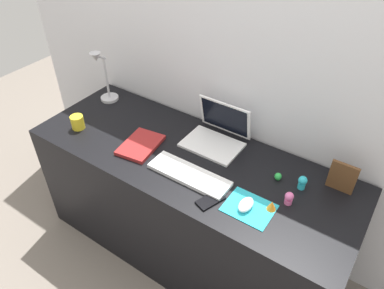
{
  "coord_description": "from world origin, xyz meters",
  "views": [
    {
      "loc": [
        0.81,
        -1.16,
        1.95
      ],
      "look_at": [
        0.02,
        0.0,
        0.83
      ],
      "focal_mm": 34.2,
      "sensor_mm": 36.0,
      "label": 1
    }
  ],
  "objects_px": {
    "toy_figurine_green": "(278,176)",
    "toy_figurine_pink": "(289,198)",
    "notebook_pad": "(141,145)",
    "laptop": "(218,133)",
    "picture_frame": "(342,177)",
    "coffee_mug": "(78,122)",
    "desk_lamp": "(103,78)",
    "mouse": "(246,205)",
    "toy_figurine_orange": "(272,206)",
    "cell_phone": "(210,200)",
    "keyboard": "(189,175)",
    "toy_figurine_cyan": "(302,182)"
  },
  "relations": [
    {
      "from": "mouse",
      "to": "toy_figurine_cyan",
      "type": "distance_m",
      "value": 0.3
    },
    {
      "from": "cell_phone",
      "to": "coffee_mug",
      "type": "height_order",
      "value": "coffee_mug"
    },
    {
      "from": "picture_frame",
      "to": "laptop",
      "type": "bearing_deg",
      "value": -179.84
    },
    {
      "from": "notebook_pad",
      "to": "toy_figurine_cyan",
      "type": "xyz_separation_m",
      "value": [
        0.81,
        0.18,
        0.03
      ]
    },
    {
      "from": "toy_figurine_green",
      "to": "toy_figurine_pink",
      "type": "xyz_separation_m",
      "value": [
        0.1,
        -0.11,
        0.01
      ]
    },
    {
      "from": "cell_phone",
      "to": "toy_figurine_orange",
      "type": "bearing_deg",
      "value": 42.72
    },
    {
      "from": "mouse",
      "to": "toy_figurine_orange",
      "type": "relative_size",
      "value": 1.93
    },
    {
      "from": "keyboard",
      "to": "desk_lamp",
      "type": "distance_m",
      "value": 0.87
    },
    {
      "from": "toy_figurine_pink",
      "to": "picture_frame",
      "type": "bearing_deg",
      "value": 53.23
    },
    {
      "from": "mouse",
      "to": "toy_figurine_cyan",
      "type": "height_order",
      "value": "toy_figurine_cyan"
    },
    {
      "from": "desk_lamp",
      "to": "toy_figurine_pink",
      "type": "relative_size",
      "value": 5.27
    },
    {
      "from": "keyboard",
      "to": "toy_figurine_cyan",
      "type": "distance_m",
      "value": 0.52
    },
    {
      "from": "keyboard",
      "to": "notebook_pad",
      "type": "relative_size",
      "value": 1.71
    },
    {
      "from": "mouse",
      "to": "toy_figurine_pink",
      "type": "relative_size",
      "value": 1.53
    },
    {
      "from": "laptop",
      "to": "toy_figurine_green",
      "type": "distance_m",
      "value": 0.4
    },
    {
      "from": "desk_lamp",
      "to": "keyboard",
      "type": "bearing_deg",
      "value": -18.57
    },
    {
      "from": "laptop",
      "to": "picture_frame",
      "type": "distance_m",
      "value": 0.65
    },
    {
      "from": "desk_lamp",
      "to": "toy_figurine_pink",
      "type": "bearing_deg",
      "value": -7.58
    },
    {
      "from": "notebook_pad",
      "to": "laptop",
      "type": "bearing_deg",
      "value": 33.13
    },
    {
      "from": "cell_phone",
      "to": "coffee_mug",
      "type": "relative_size",
      "value": 1.65
    },
    {
      "from": "cell_phone",
      "to": "toy_figurine_green",
      "type": "relative_size",
      "value": 3.44
    },
    {
      "from": "toy_figurine_pink",
      "to": "toy_figurine_orange",
      "type": "xyz_separation_m",
      "value": [
        -0.05,
        -0.08,
        -0.01
      ]
    },
    {
      "from": "coffee_mug",
      "to": "toy_figurine_cyan",
      "type": "xyz_separation_m",
      "value": [
        1.21,
        0.25,
        -0.0
      ]
    },
    {
      "from": "toy_figurine_pink",
      "to": "toy_figurine_orange",
      "type": "bearing_deg",
      "value": -120.57
    },
    {
      "from": "cell_phone",
      "to": "toy_figurine_pink",
      "type": "bearing_deg",
      "value": 51.62
    },
    {
      "from": "mouse",
      "to": "toy_figurine_orange",
      "type": "xyz_separation_m",
      "value": [
        0.1,
        0.05,
        0.0
      ]
    },
    {
      "from": "toy_figurine_green",
      "to": "toy_figurine_pink",
      "type": "distance_m",
      "value": 0.15
    },
    {
      "from": "toy_figurine_cyan",
      "to": "toy_figurine_orange",
      "type": "relative_size",
      "value": 1.38
    },
    {
      "from": "laptop",
      "to": "coffee_mug",
      "type": "height_order",
      "value": "laptop"
    },
    {
      "from": "laptop",
      "to": "toy_figurine_orange",
      "type": "height_order",
      "value": "laptop"
    },
    {
      "from": "keyboard",
      "to": "laptop",
      "type": "bearing_deg",
      "value": 95.93
    },
    {
      "from": "toy_figurine_orange",
      "to": "mouse",
      "type": "bearing_deg",
      "value": -151.0
    },
    {
      "from": "keyboard",
      "to": "cell_phone",
      "type": "relative_size",
      "value": 3.2
    },
    {
      "from": "desk_lamp",
      "to": "coffee_mug",
      "type": "relative_size",
      "value": 4.27
    },
    {
      "from": "picture_frame",
      "to": "toy_figurine_green",
      "type": "bearing_deg",
      "value": -159.26
    },
    {
      "from": "keyboard",
      "to": "notebook_pad",
      "type": "bearing_deg",
      "value": 172.83
    },
    {
      "from": "toy_figurine_green",
      "to": "toy_figurine_pink",
      "type": "height_order",
      "value": "toy_figurine_pink"
    },
    {
      "from": "desk_lamp",
      "to": "notebook_pad",
      "type": "bearing_deg",
      "value": -26.03
    },
    {
      "from": "toy_figurine_pink",
      "to": "desk_lamp",
      "type": "bearing_deg",
      "value": 172.42
    },
    {
      "from": "notebook_pad",
      "to": "picture_frame",
      "type": "bearing_deg",
      "value": 7.71
    },
    {
      "from": "desk_lamp",
      "to": "toy_figurine_orange",
      "type": "xyz_separation_m",
      "value": [
        1.22,
        -0.25,
        -0.13
      ]
    },
    {
      "from": "mouse",
      "to": "toy_figurine_green",
      "type": "height_order",
      "value": "same"
    },
    {
      "from": "toy_figurine_green",
      "to": "toy_figurine_cyan",
      "type": "bearing_deg",
      "value": 4.02
    },
    {
      "from": "laptop",
      "to": "mouse",
      "type": "bearing_deg",
      "value": -44.27
    },
    {
      "from": "picture_frame",
      "to": "toy_figurine_cyan",
      "type": "xyz_separation_m",
      "value": [
        -0.14,
        -0.09,
        -0.04
      ]
    },
    {
      "from": "keyboard",
      "to": "picture_frame",
      "type": "distance_m",
      "value": 0.69
    },
    {
      "from": "picture_frame",
      "to": "coffee_mug",
      "type": "relative_size",
      "value": 1.94
    },
    {
      "from": "mouse",
      "to": "coffee_mug",
      "type": "height_order",
      "value": "coffee_mug"
    },
    {
      "from": "mouse",
      "to": "notebook_pad",
      "type": "height_order",
      "value": "mouse"
    },
    {
      "from": "desk_lamp",
      "to": "toy_figurine_pink",
      "type": "xyz_separation_m",
      "value": [
        1.27,
        -0.17,
        -0.12
      ]
    }
  ]
}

